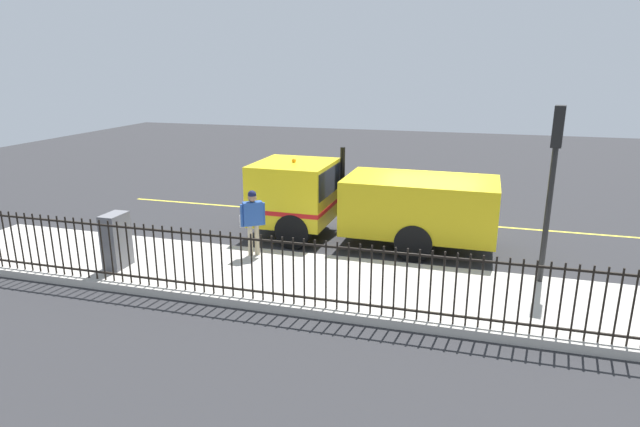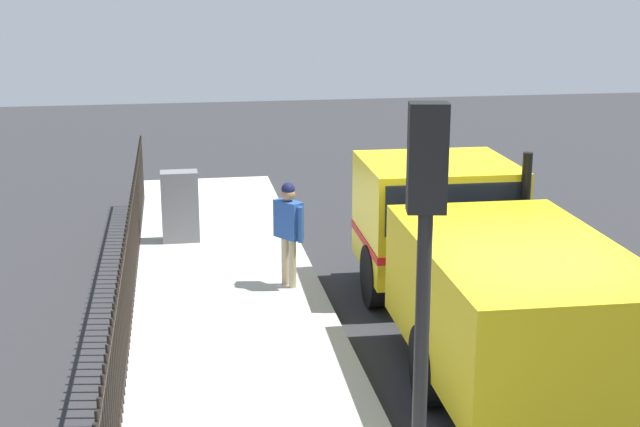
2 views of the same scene
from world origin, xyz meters
The scene contains 9 objects.
ground_plane centered at (0.00, 0.00, 0.00)m, with size 52.71×52.71×0.00m, color #2B2B2D.
sidewalk_slab centered at (3.36, 0.00, 0.09)m, with size 3.09×23.96×0.18m, color #B7B2A8.
lane_marking centered at (-2.47, 0.00, 0.00)m, with size 0.12×21.56×0.01m, color yellow.
work_truck centered at (0.11, -1.94, 1.26)m, with size 2.42×6.80×2.50m.
worker_standing centered at (2.33, -4.08, 1.20)m, with size 0.44×0.52×1.67m.
iron_fence centered at (4.72, 0.00, 0.88)m, with size 0.04×20.40×1.39m.
traffic_light_near centered at (2.12, 2.65, 2.90)m, with size 0.33×0.26×3.82m.
utility_cabinet centered at (3.96, -6.86, 0.83)m, with size 0.67×0.40×1.30m, color slate.
traffic_cone centered at (-1.85, -4.78, 0.35)m, with size 0.49×0.49×0.71m, color orange.
Camera 1 is at (13.86, 0.95, 4.79)m, focal length 29.54 mm.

